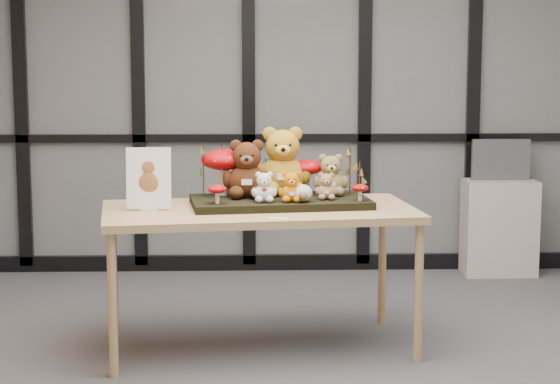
{
  "coord_description": "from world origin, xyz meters",
  "views": [
    {
      "loc": [
        -0.45,
        -5.39,
        1.79
      ],
      "look_at": [
        -0.27,
        0.35,
        0.94
      ],
      "focal_mm": 65.0,
      "sensor_mm": 36.0,
      "label": 1
    }
  ],
  "objects_px": {
    "sign_holder": "(149,181)",
    "bear_brown_medium": "(247,166)",
    "mushroom_back_left": "(224,170)",
    "plush_cream_hedgehog": "(303,192)",
    "cabinet": "(499,227)",
    "bear_white_bow": "(264,185)",
    "bear_tan_back": "(331,173)",
    "diorama_tray": "(280,202)",
    "bear_pooh_yellow": "(283,157)",
    "mushroom_front_right": "(360,192)",
    "display_table": "(259,219)",
    "bear_small_yellow": "(291,185)",
    "monitor": "(501,160)",
    "mushroom_back_right": "(306,175)",
    "bear_beige_small": "(326,185)",
    "mushroom_front_left": "(217,193)"
  },
  "relations": [
    {
      "from": "mushroom_back_right",
      "to": "sign_holder",
      "type": "bearing_deg",
      "value": -159.93
    },
    {
      "from": "bear_beige_small",
      "to": "mushroom_back_left",
      "type": "distance_m",
      "value": 0.63
    },
    {
      "from": "bear_tan_back",
      "to": "mushroom_back_left",
      "type": "relative_size",
      "value": 0.89
    },
    {
      "from": "bear_white_bow",
      "to": "mushroom_back_right",
      "type": "xyz_separation_m",
      "value": [
        0.26,
        0.32,
        0.02
      ]
    },
    {
      "from": "bear_small_yellow",
      "to": "diorama_tray",
      "type": "bearing_deg",
      "value": 107.03
    },
    {
      "from": "display_table",
      "to": "sign_holder",
      "type": "xyz_separation_m",
      "value": [
        -0.63,
        -0.06,
        0.24
      ]
    },
    {
      "from": "mushroom_front_left",
      "to": "monitor",
      "type": "xyz_separation_m",
      "value": [
        2.11,
        2.01,
        -0.05
      ]
    },
    {
      "from": "bear_pooh_yellow",
      "to": "bear_beige_small",
      "type": "distance_m",
      "value": 0.35
    },
    {
      "from": "bear_white_bow",
      "to": "sign_holder",
      "type": "distance_m",
      "value": 0.66
    },
    {
      "from": "bear_tan_back",
      "to": "mushroom_front_right",
      "type": "height_order",
      "value": "bear_tan_back"
    },
    {
      "from": "diorama_tray",
      "to": "sign_holder",
      "type": "distance_m",
      "value": 0.78
    },
    {
      "from": "bear_pooh_yellow",
      "to": "mushroom_front_right",
      "type": "height_order",
      "value": "bear_pooh_yellow"
    },
    {
      "from": "bear_pooh_yellow",
      "to": "monitor",
      "type": "xyz_separation_m",
      "value": [
        1.73,
        1.67,
        -0.21
      ]
    },
    {
      "from": "bear_brown_medium",
      "to": "bear_beige_small",
      "type": "bearing_deg",
      "value": -18.78
    },
    {
      "from": "bear_brown_medium",
      "to": "cabinet",
      "type": "xyz_separation_m",
      "value": [
        1.95,
        1.75,
        -0.7
      ]
    },
    {
      "from": "display_table",
      "to": "bear_brown_medium",
      "type": "xyz_separation_m",
      "value": [
        -0.07,
        0.13,
        0.3
      ]
    },
    {
      "from": "plush_cream_hedgehog",
      "to": "monitor",
      "type": "distance_m",
      "value": 2.54
    },
    {
      "from": "bear_brown_medium",
      "to": "bear_white_bow",
      "type": "xyz_separation_m",
      "value": [
        0.1,
        -0.18,
        -0.09
      ]
    },
    {
      "from": "bear_small_yellow",
      "to": "mushroom_front_right",
      "type": "relative_size",
      "value": 1.81
    },
    {
      "from": "mushroom_front_left",
      "to": "bear_beige_small",
      "type": "bearing_deg",
      "value": 12.8
    },
    {
      "from": "bear_brown_medium",
      "to": "mushroom_front_right",
      "type": "relative_size",
      "value": 3.49
    },
    {
      "from": "bear_beige_small",
      "to": "cabinet",
      "type": "relative_size",
      "value": 0.23
    },
    {
      "from": "bear_tan_back",
      "to": "monitor",
      "type": "distance_m",
      "value": 2.23
    },
    {
      "from": "bear_brown_medium",
      "to": "plush_cream_hedgehog",
      "type": "bearing_deg",
      "value": -37.37
    },
    {
      "from": "mushroom_back_right",
      "to": "sign_holder",
      "type": "xyz_separation_m",
      "value": [
        -0.91,
        -0.33,
        0.01
      ]
    },
    {
      "from": "monitor",
      "to": "sign_holder",
      "type": "bearing_deg",
      "value": -141.99
    },
    {
      "from": "bear_beige_small",
      "to": "monitor",
      "type": "xyz_separation_m",
      "value": [
        1.49,
        1.86,
        -0.08
      ]
    },
    {
      "from": "cabinet",
      "to": "monitor",
      "type": "bearing_deg",
      "value": 90.0
    },
    {
      "from": "bear_tan_back",
      "to": "mushroom_back_left",
      "type": "height_order",
      "value": "mushroom_back_left"
    },
    {
      "from": "diorama_tray",
      "to": "bear_pooh_yellow",
      "type": "xyz_separation_m",
      "value": [
        0.02,
        0.15,
        0.25
      ]
    },
    {
      "from": "display_table",
      "to": "monitor",
      "type": "height_order",
      "value": "monitor"
    },
    {
      "from": "bear_pooh_yellow",
      "to": "plush_cream_hedgehog",
      "type": "height_order",
      "value": "bear_pooh_yellow"
    },
    {
      "from": "mushroom_back_left",
      "to": "sign_holder",
      "type": "relative_size",
      "value": 0.84
    },
    {
      "from": "mushroom_front_left",
      "to": "display_table",
      "type": "bearing_deg",
      "value": 24.66
    },
    {
      "from": "plush_cream_hedgehog",
      "to": "cabinet",
      "type": "height_order",
      "value": "plush_cream_hedgehog"
    },
    {
      "from": "bear_pooh_yellow",
      "to": "bear_beige_small",
      "type": "bearing_deg",
      "value": -45.89
    },
    {
      "from": "bear_pooh_yellow",
      "to": "bear_brown_medium",
      "type": "relative_size",
      "value": 1.19
    },
    {
      "from": "bear_brown_medium",
      "to": "bear_small_yellow",
      "type": "bearing_deg",
      "value": -42.08
    },
    {
      "from": "bear_tan_back",
      "to": "mushroom_back_left",
      "type": "xyz_separation_m",
      "value": [
        -0.64,
        0.01,
        0.02
      ]
    },
    {
      "from": "bear_pooh_yellow",
      "to": "bear_tan_back",
      "type": "xyz_separation_m",
      "value": [
        0.29,
        -0.03,
        -0.09
      ]
    },
    {
      "from": "bear_white_bow",
      "to": "bear_beige_small",
      "type": "height_order",
      "value": "bear_white_bow"
    },
    {
      "from": "bear_brown_medium",
      "to": "bear_tan_back",
      "type": "bearing_deg",
      "value": 1.05
    },
    {
      "from": "plush_cream_hedgehog",
      "to": "mushroom_front_right",
      "type": "xyz_separation_m",
      "value": [
        0.33,
        0.03,
        -0.0
      ]
    },
    {
      "from": "bear_beige_small",
      "to": "mushroom_front_left",
      "type": "distance_m",
      "value": 0.65
    },
    {
      "from": "sign_holder",
      "to": "bear_brown_medium",
      "type": "bearing_deg",
      "value": 17.85
    },
    {
      "from": "display_table",
      "to": "bear_tan_back",
      "type": "height_order",
      "value": "bear_tan_back"
    },
    {
      "from": "bear_tan_back",
      "to": "bear_white_bow",
      "type": "xyz_separation_m",
      "value": [
        -0.4,
        -0.25,
        -0.04
      ]
    },
    {
      "from": "mushroom_back_right",
      "to": "cabinet",
      "type": "bearing_deg",
      "value": 45.25
    },
    {
      "from": "mushroom_front_right",
      "to": "mushroom_back_left",
      "type": "bearing_deg",
      "value": 162.8
    },
    {
      "from": "bear_white_bow",
      "to": "bear_beige_small",
      "type": "relative_size",
      "value": 1.11
    }
  ]
}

